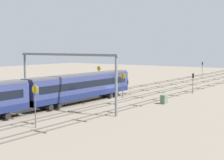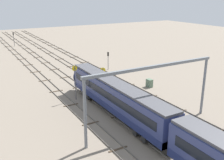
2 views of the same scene
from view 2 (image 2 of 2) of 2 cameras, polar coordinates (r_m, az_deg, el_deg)
The scene contains 11 objects.
ground_plane at distance 44.84m, azimuth -0.96°, elevation -3.80°, with size 210.71×210.71×0.00m, color gray.
track_near_foreground at distance 48.16m, azimuth 5.97°, elevation -2.25°, with size 194.71×2.40×0.16m.
track_second_near at distance 45.85m, azimuth 1.46°, elevation -3.21°, with size 194.71×2.40×0.16m.
track_with_train at distance 43.87m, azimuth -3.50°, elevation -4.24°, with size 194.71×2.40×0.16m.
track_second_far at distance 42.26m, azimuth -8.90°, elevation -5.33°, with size 194.71×2.40×0.16m.
overhead_gantry at distance 32.83m, azimuth 8.86°, elevation -0.30°, with size 0.40×19.07×8.50m.
speed_sign_near_foreground at distance 43.22m, azimuth -7.98°, elevation 0.36°, with size 0.14×0.88×5.81m.
speed_sign_mid_trackside at distance 45.82m, azimuth -2.01°, elevation 0.87°, with size 0.14×1.08×4.67m.
signal_light_trackside_approach at distance 60.99m, azimuth -0.86°, elevation 4.77°, with size 0.31×0.32×4.12m.
signal_light_trackside_departure at distance 95.43m, azimuth -20.53°, elevation 8.63°, with size 0.31×0.32×4.67m.
relay_cabinet at distance 50.23m, azimuth 8.09°, elevation -0.66°, with size 1.23×0.83×1.50m.
Camera 2 is at (-36.50, 20.09, 16.59)m, focal length 42.25 mm.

